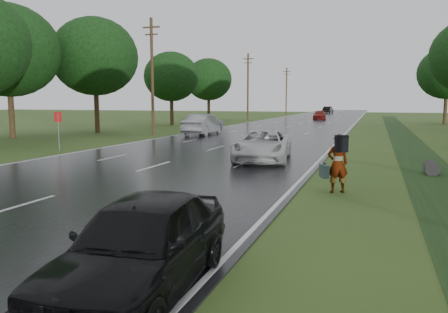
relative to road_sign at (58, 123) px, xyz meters
name	(u,v)px	position (x,y,z in m)	size (l,w,h in m)	color
ground	(16,208)	(8.50, -12.00, -1.64)	(220.00, 220.00, 0.00)	#324F1C
road	(296,125)	(8.50, 33.00, -1.62)	(14.00, 180.00, 0.04)	black
edge_stripe_east	(353,125)	(15.25, 33.00, -1.60)	(0.12, 180.00, 0.01)	silver
edge_stripe_west	(244,123)	(1.75, 33.00, -1.60)	(0.12, 180.00, 0.01)	silver
center_line	(297,124)	(8.50, 33.00, -1.60)	(0.12, 180.00, 0.01)	silver
drainage_ditch	(414,150)	(20.00, 6.71, -1.61)	(2.20, 120.00, 0.56)	#1A3213
road_sign	(58,123)	(0.00, 0.00, 0.00)	(0.50, 0.06, 2.30)	slate
utility_pole_mid	(152,75)	(-0.70, 13.00, 3.55)	(1.60, 0.26, 10.00)	#3D3019
utility_pole_far	(248,86)	(-0.70, 43.00, 3.55)	(1.60, 0.26, 10.00)	#3D3019
utility_pole_distant	(286,90)	(-0.70, 73.00, 3.55)	(1.60, 0.26, 10.00)	#3D3019
tree_east_f	(448,73)	(26.00, 40.00, 4.73)	(7.20, 7.20, 9.62)	#3D3019
tree_west_c	(95,57)	(-6.50, 13.00, 5.27)	(7.80, 7.80, 10.43)	#3D3019
tree_west_d	(171,77)	(-5.70, 27.00, 4.18)	(6.60, 6.60, 8.80)	#3D3019
tree_west_e	(8,51)	(-9.50, 6.00, 5.19)	(8.00, 8.00, 10.44)	#3D3019
tree_west_f	(209,79)	(-6.30, 41.00, 4.49)	(7.00, 7.00, 9.29)	#3D3019
pedestrian	(337,163)	(16.68, -6.97, -0.66)	(1.01, 0.78, 1.90)	#A5998C
white_pickup	(263,145)	(12.64, -0.60, -0.85)	(2.50, 5.43, 1.51)	#BEBEBE
dark_sedan	(142,243)	(14.50, -15.57, -0.85)	(1.78, 4.41, 1.50)	black
silver_sedan	(203,124)	(3.78, 13.67, -0.71)	(1.90, 5.44, 1.79)	gray
far_car_red	(320,115)	(9.50, 48.00, -0.92)	(1.90, 4.67, 1.36)	maroon
far_car_dark	(328,110)	(7.13, 83.87, -0.81)	(1.69, 4.84, 1.59)	black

